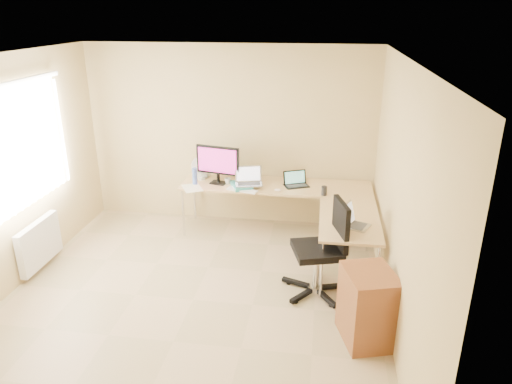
# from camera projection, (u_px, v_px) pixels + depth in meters

# --- Properties ---
(floor) EXTENTS (4.50, 4.50, 0.00)m
(floor) POSITION_uv_depth(u_px,v_px,m) (193.00, 300.00, 5.29)
(floor) COLOR tan
(floor) RESTS_ON ground
(ceiling) EXTENTS (4.50, 4.50, 0.00)m
(ceiling) POSITION_uv_depth(u_px,v_px,m) (179.00, 59.00, 4.35)
(ceiling) COLOR white
(ceiling) RESTS_ON ground
(wall_back) EXTENTS (4.50, 0.00, 4.50)m
(wall_back) POSITION_uv_depth(u_px,v_px,m) (230.00, 136.00, 6.90)
(wall_back) COLOR tan
(wall_back) RESTS_ON ground
(wall_front) EXTENTS (4.50, 0.00, 4.50)m
(wall_front) POSITION_uv_depth(u_px,v_px,m) (79.00, 329.00, 2.75)
(wall_front) COLOR tan
(wall_front) RESTS_ON ground
(wall_right) EXTENTS (0.00, 4.50, 4.50)m
(wall_right) POSITION_uv_depth(u_px,v_px,m) (400.00, 203.00, 4.54)
(wall_right) COLOR tan
(wall_right) RESTS_ON ground
(desk_main) EXTENTS (2.65, 0.70, 0.73)m
(desk_main) POSITION_uv_depth(u_px,v_px,m) (276.00, 209.00, 6.77)
(desk_main) COLOR tan
(desk_main) RESTS_ON ground
(desk_return) EXTENTS (0.70, 1.30, 0.73)m
(desk_return) POSITION_uv_depth(u_px,v_px,m) (347.00, 246.00, 5.72)
(desk_return) COLOR tan
(desk_return) RESTS_ON ground
(monitor) EXTENTS (0.66, 0.33, 0.54)m
(monitor) POSITION_uv_depth(u_px,v_px,m) (218.00, 165.00, 6.60)
(monitor) COLOR black
(monitor) RESTS_ON desk_main
(book_stack) EXTENTS (0.36, 0.41, 0.06)m
(book_stack) POSITION_uv_depth(u_px,v_px,m) (242.00, 185.00, 6.53)
(book_stack) COLOR teal
(book_stack) RESTS_ON desk_main
(laptop_center) EXTENTS (0.42, 0.36, 0.24)m
(laptop_center) POSITION_uv_depth(u_px,v_px,m) (249.00, 176.00, 6.45)
(laptop_center) COLOR silver
(laptop_center) RESTS_ON desk_main
(laptop_black) EXTENTS (0.40, 0.36, 0.21)m
(laptop_black) POSITION_uv_depth(u_px,v_px,m) (297.00, 179.00, 6.55)
(laptop_black) COLOR black
(laptop_black) RESTS_ON desk_main
(keyboard) EXTENTS (0.44, 0.24, 0.02)m
(keyboard) POSITION_uv_depth(u_px,v_px,m) (242.00, 190.00, 6.42)
(keyboard) COLOR white
(keyboard) RESTS_ON desk_main
(mouse) EXTENTS (0.11, 0.09, 0.03)m
(mouse) POSITION_uv_depth(u_px,v_px,m) (278.00, 190.00, 6.40)
(mouse) COLOR white
(mouse) RESTS_ON desk_main
(mug) EXTENTS (0.10, 0.10, 0.08)m
(mug) POSITION_uv_depth(u_px,v_px,m) (228.00, 181.00, 6.66)
(mug) COLOR silver
(mug) RESTS_ON desk_main
(cd_stack) EXTENTS (0.13, 0.13, 0.03)m
(cd_stack) POSITION_uv_depth(u_px,v_px,m) (254.00, 185.00, 6.58)
(cd_stack) COLOR silver
(cd_stack) RESTS_ON desk_main
(water_bottle) EXTENTS (0.09, 0.09, 0.24)m
(water_bottle) POSITION_uv_depth(u_px,v_px,m) (195.00, 176.00, 6.61)
(water_bottle) COLOR #4664B3
(water_bottle) RESTS_ON desk_main
(papers) EXTENTS (0.37, 0.41, 0.01)m
(papers) POSITION_uv_depth(u_px,v_px,m) (192.00, 188.00, 6.51)
(papers) COLOR white
(papers) RESTS_ON desk_main
(white_box) EXTENTS (0.20, 0.15, 0.07)m
(white_box) POSITION_uv_depth(u_px,v_px,m) (202.00, 174.00, 6.96)
(white_box) COLOR silver
(white_box) RESTS_ON desk_main
(desk_fan) EXTENTS (0.31, 0.31, 0.32)m
(desk_fan) POSITION_uv_depth(u_px,v_px,m) (201.00, 169.00, 6.80)
(desk_fan) COLOR silver
(desk_fan) RESTS_ON desk_main
(black_cup) EXTENTS (0.10, 0.10, 0.12)m
(black_cup) POSITION_uv_depth(u_px,v_px,m) (324.00, 191.00, 6.25)
(black_cup) COLOR black
(black_cup) RESTS_ON desk_main
(laptop_return) EXTENTS (0.39, 0.35, 0.21)m
(laptop_return) POSITION_uv_depth(u_px,v_px,m) (357.00, 218.00, 5.33)
(laptop_return) COLOR #B4B8C8
(laptop_return) RESTS_ON desk_return
(office_chair) EXTENTS (0.82, 0.82, 1.10)m
(office_chair) POSITION_uv_depth(u_px,v_px,m) (317.00, 253.00, 5.28)
(office_chair) COLOR black
(office_chair) RESTS_ON ground
(cabinet) EXTENTS (0.58, 0.65, 0.76)m
(cabinet) POSITION_uv_depth(u_px,v_px,m) (368.00, 307.00, 4.55)
(cabinet) COLOR brown
(cabinet) RESTS_ON ground
(radiator) EXTENTS (0.09, 0.80, 0.55)m
(radiator) POSITION_uv_depth(u_px,v_px,m) (39.00, 243.00, 5.81)
(radiator) COLOR white
(radiator) RESTS_ON ground
(window) EXTENTS (0.10, 1.80, 1.40)m
(window) POSITION_uv_depth(u_px,v_px,m) (20.00, 149.00, 5.38)
(window) COLOR white
(window) RESTS_ON wall_left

